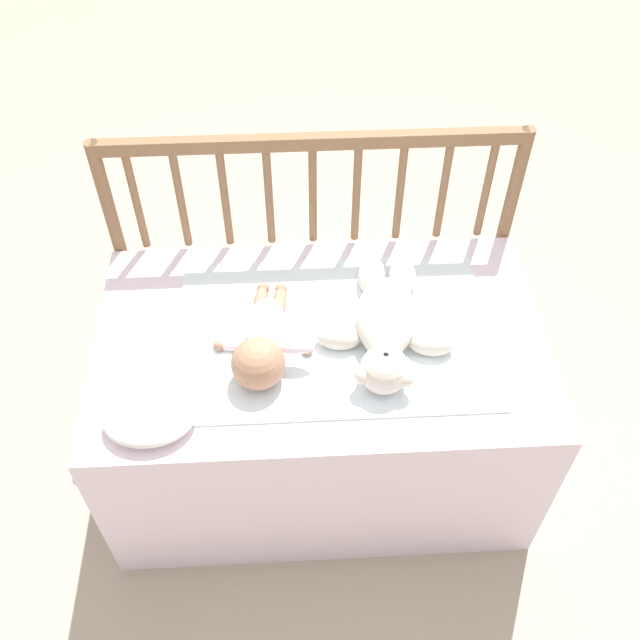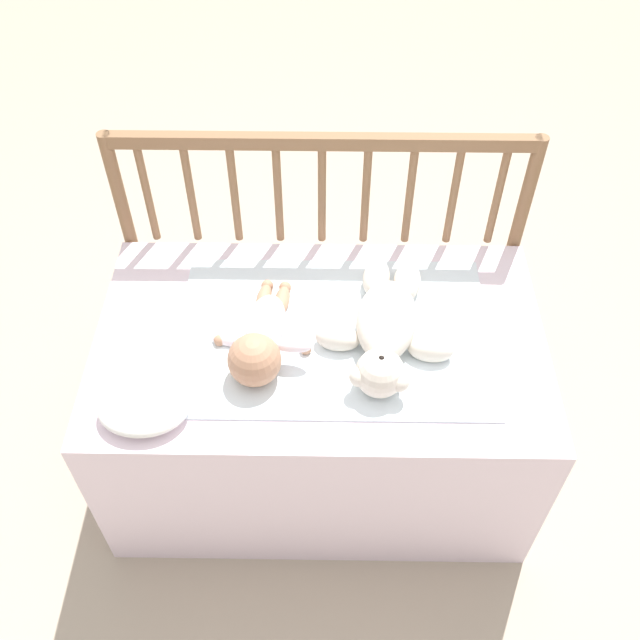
% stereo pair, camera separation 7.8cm
% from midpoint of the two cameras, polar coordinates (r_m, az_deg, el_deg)
% --- Properties ---
extents(ground_plane, '(12.00, 12.00, 0.00)m').
position_cam_midpoint_polar(ground_plane, '(2.23, 1.02, -10.56)').
color(ground_plane, tan).
extents(crib_mattress, '(1.13, 0.68, 0.55)m').
position_cam_midpoint_polar(crib_mattress, '(2.00, 1.12, -6.48)').
color(crib_mattress, silver).
rests_on(crib_mattress, ground_plane).
extents(crib_rail, '(1.13, 0.04, 0.89)m').
position_cam_midpoint_polar(crib_rail, '(1.99, 1.28, 8.12)').
color(crib_rail, brown).
rests_on(crib_rail, ground_plane).
extents(blanket, '(0.78, 0.52, 0.01)m').
position_cam_midpoint_polar(blanket, '(1.79, 2.35, -1.11)').
color(blanket, white).
rests_on(blanket, crib_mattress).
extents(teddy_bear, '(0.34, 0.46, 0.12)m').
position_cam_midpoint_polar(teddy_bear, '(1.75, 6.55, -0.63)').
color(teddy_bear, silver).
rests_on(teddy_bear, crib_mattress).
extents(baby, '(0.25, 0.37, 0.13)m').
position_cam_midpoint_polar(baby, '(1.71, -3.48, -1.67)').
color(baby, white).
rests_on(baby, crib_mattress).
extents(small_pillow, '(0.21, 0.16, 0.06)m').
position_cam_midpoint_polar(small_pillow, '(1.66, -12.61, -6.82)').
color(small_pillow, white).
rests_on(small_pillow, crib_mattress).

